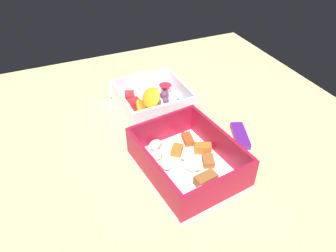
# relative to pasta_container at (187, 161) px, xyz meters

# --- Properties ---
(table_surface) EXTENTS (0.80, 0.80, 0.02)m
(table_surface) POSITION_rel_pasta_container_xyz_m (-0.09, 0.01, -0.03)
(table_surface) COLOR tan
(table_surface) RESTS_ON ground
(pasta_container) EXTENTS (0.19, 0.16, 0.06)m
(pasta_container) POSITION_rel_pasta_container_xyz_m (0.00, 0.00, 0.00)
(pasta_container) COLOR white
(pasta_container) RESTS_ON table_surface
(fruit_bowl) EXTENTS (0.14, 0.14, 0.05)m
(fruit_bowl) POSITION_rel_pasta_container_xyz_m (-0.20, 0.02, -0.00)
(fruit_bowl) COLOR white
(fruit_bowl) RESTS_ON table_surface
(candy_bar) EXTENTS (0.07, 0.05, 0.01)m
(candy_bar) POSITION_rel_pasta_container_xyz_m (-0.03, 0.13, -0.01)
(candy_bar) COLOR #51197A
(candy_bar) RESTS_ON table_surface
(paper_cup_liner) EXTENTS (0.03, 0.03, 0.02)m
(paper_cup_liner) POSITION_rel_pasta_container_xyz_m (-0.31, 0.03, -0.01)
(paper_cup_liner) COLOR white
(paper_cup_liner) RESTS_ON table_surface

